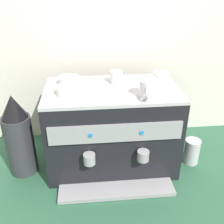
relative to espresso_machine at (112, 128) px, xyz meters
name	(u,v)px	position (x,y,z in m)	size (l,w,h in m)	color
ground_plane	(112,161)	(0.00, 0.00, -0.22)	(4.00, 4.00, 0.00)	#28563D
tiled_backsplash_wall	(107,49)	(0.00, 0.34, 0.34)	(2.80, 0.03, 1.11)	silver
espresso_machine	(112,128)	(0.00, 0.00, 0.00)	(0.66, 0.48, 0.45)	black
ceramic_cup_0	(160,79)	(0.24, 0.02, 0.26)	(0.12, 0.08, 0.07)	white
ceramic_cup_1	(148,89)	(0.15, -0.11, 0.27)	(0.08, 0.13, 0.08)	white
ceramic_cup_2	(116,77)	(0.03, 0.08, 0.26)	(0.06, 0.09, 0.06)	white
ceramic_bowl_0	(69,80)	(-0.21, 0.09, 0.24)	(0.11, 0.11, 0.04)	white
ceramic_bowl_1	(67,90)	(-0.21, -0.04, 0.24)	(0.10, 0.10, 0.04)	white
coffee_grinder	(19,137)	(-0.48, -0.02, -0.01)	(0.14, 0.14, 0.44)	#333338
milk_pitcher	(192,151)	(0.44, -0.04, -0.15)	(0.08, 0.08, 0.14)	#B7B7BC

